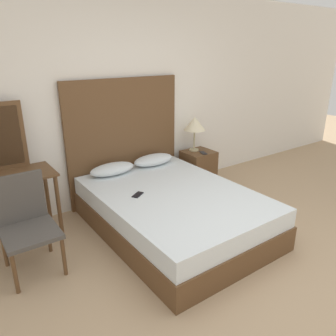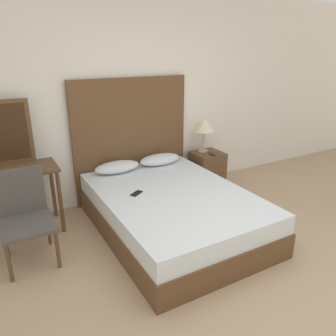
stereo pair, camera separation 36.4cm
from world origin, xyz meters
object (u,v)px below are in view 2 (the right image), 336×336
object	(u,v)px
nightstand	(207,170)
table_lamp	(204,125)
phone_on_bed	(136,193)
phone_on_nightstand	(212,154)
bed	(173,211)
vanity_desk	(12,182)
chair	(24,212)

from	to	relation	value
nightstand	table_lamp	xyz separation A→B (m)	(-0.02, 0.08, 0.67)
phone_on_bed	nightstand	xyz separation A→B (m)	(1.45, 0.68, -0.21)
nightstand	phone_on_nightstand	distance (m)	0.29
bed	vanity_desk	size ratio (longest dim) A/B	2.27
nightstand	vanity_desk	bearing A→B (deg)	-179.03
phone_on_bed	table_lamp	distance (m)	1.68
bed	chair	bearing A→B (deg)	170.33
bed	table_lamp	distance (m)	1.56
bed	nightstand	world-z (taller)	nightstand
phone_on_nightstand	vanity_desk	size ratio (longest dim) A/B	0.17
phone_on_bed	phone_on_nightstand	xyz separation A→B (m)	(1.45, 0.58, 0.06)
phone_on_bed	vanity_desk	bearing A→B (deg)	151.58
table_lamp	phone_on_bed	bearing A→B (deg)	-152.01
chair	bed	bearing A→B (deg)	-9.67
phone_on_nightstand	bed	bearing A→B (deg)	-145.92
vanity_desk	chair	world-z (taller)	chair
phone_on_bed	nightstand	distance (m)	1.62
bed	vanity_desk	bearing A→B (deg)	152.93
bed	phone_on_nightstand	bearing A→B (deg)	34.08
table_lamp	phone_on_nightstand	bearing A→B (deg)	-82.33
phone_on_bed	chair	xyz separation A→B (m)	(-1.13, 0.10, 0.01)
bed	nightstand	xyz separation A→B (m)	(1.08, 0.83, 0.03)
nightstand	table_lamp	size ratio (longest dim) A/B	1.06
phone_on_nightstand	chair	world-z (taller)	chair
nightstand	table_lamp	distance (m)	0.67
vanity_desk	phone_on_nightstand	bearing A→B (deg)	-1.25
phone_on_bed	phone_on_nightstand	distance (m)	1.56
table_lamp	vanity_desk	world-z (taller)	table_lamp
phone_on_bed	bed	bearing A→B (deg)	-22.65
table_lamp	chair	xyz separation A→B (m)	(-2.56, -0.66, -0.44)
bed	phone_on_bed	bearing A→B (deg)	157.35
phone_on_nightstand	chair	size ratio (longest dim) A/B	0.18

